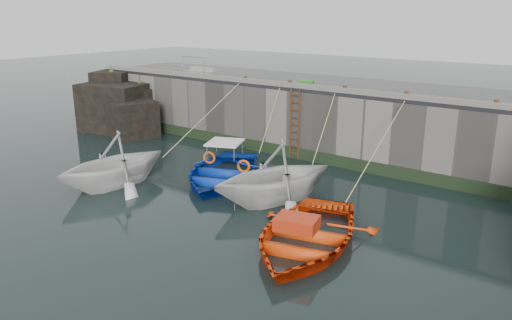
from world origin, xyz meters
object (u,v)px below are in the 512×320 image
Objects in this scene: fish_crate at (306,84)px; bollard_e at (496,104)px; boat_near_blacktrim at (274,200)px; bollard_d at (406,95)px; ladder at (295,124)px; bollard_a at (245,79)px; bollard_c at (345,89)px; boat_near_blue at (222,179)px; boat_near_white at (115,185)px; boat_near_navy at (305,245)px; bollard_b at (290,84)px.

bollard_e is (7.91, -0.41, 0.00)m from fish_crate.
boat_near_blacktrim is 6.65m from bollard_d.
ladder is 3.47m from bollard_a.
fish_crate is 2.34× the size of bollard_c.
bollard_d is at bearing 4.00° from ladder.
fish_crate is 7.92m from bollard_e.
fish_crate is (0.80, 4.94, 3.30)m from boat_near_blue.
bollard_c reaches higher than boat_near_white.
boat_near_navy is at bearing -74.83° from fish_crate.
boat_near_navy is 8.19m from bollard_d.
boat_near_blue is 10.36m from bollard_e.
boat_near_navy is at bearing -50.41° from boat_near_blue.
bollard_c reaches higher than boat_near_blue.
boat_near_white is 6.26m from boat_near_blacktrim.
boat_near_white is at bearing -112.46° from bollard_b.
boat_near_blue is at bearing -115.41° from fish_crate.
fish_crate is at bearing 168.90° from bollard_c.
bollard_d is (4.71, -0.41, 0.00)m from fish_crate.
boat_near_blue is at bearing -92.69° from bollard_b.
bollard_e is (8.50, 0.00, 0.00)m from bollard_b.
bollard_d is (4.80, 0.34, 1.71)m from ladder.
bollard_e is at bearing 64.92° from boat_near_blacktrim.
boat_near_blue is (2.87, 2.93, 0.00)m from boat_near_white.
bollard_e is (3.20, 0.00, 0.00)m from bollard_d.
boat_near_blacktrim reaches higher than boat_near_white.
boat_near_navy is 19.22× the size of bollard_b.
boat_near_blacktrim is at bearing -138.01° from bollard_e.
fish_crate reaches higher than boat_near_blue.
boat_near_white reaches higher than boat_near_navy.
ladder is 11.43× the size of bollard_a.
boat_near_navy is 11.39m from bollard_a.
bollard_c is (2.70, 0.00, 0.00)m from bollard_b.
boat_near_white is 0.83× the size of boat_near_navy.
boat_near_white is 15.97× the size of bollard_d.
bollard_b is 8.50m from bollard_e.
bollard_a is (-3.00, 0.34, 1.71)m from ladder.
bollard_c is (2.91, 4.52, 3.30)m from boat_near_blue.
bollard_e is (8.71, 4.52, 3.30)m from boat_near_blue.
boat_near_white is 6.84× the size of fish_crate.
boat_near_navy is 8.75m from bollard_e.
bollard_a is 5.20m from bollard_c.
fish_crate is at bearing 70.37° from boat_near_white.
ladder is 8.83m from boat_near_navy.
boat_near_blacktrim is (2.96, -0.65, 0.00)m from boat_near_blue.
bollard_c is at bearing 96.03° from boat_near_navy.
ladder is 1.87m from fish_crate.
bollard_d is at bearing 86.70° from boat_near_blacktrim.
bollard_b reaches higher than boat_near_blue.
fish_crate is at bearing 134.10° from boat_near_blacktrim.
boat_near_navy is at bearing -55.55° from ladder.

